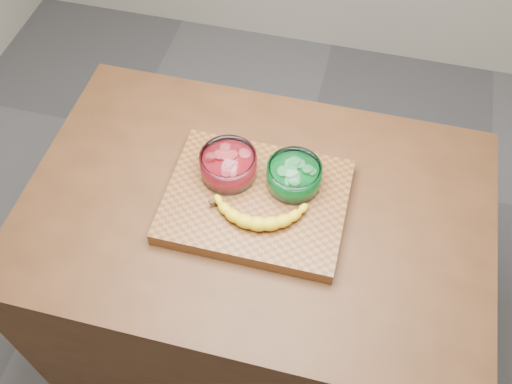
# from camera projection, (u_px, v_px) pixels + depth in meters

# --- Properties ---
(ground) EXTENTS (3.50, 3.50, 0.00)m
(ground) POSITION_uv_depth(u_px,v_px,m) (256.00, 337.00, 2.19)
(ground) COLOR slate
(ground) RESTS_ON ground
(counter) EXTENTS (1.20, 0.80, 0.90)m
(counter) POSITION_uv_depth(u_px,v_px,m) (256.00, 285.00, 1.82)
(counter) COLOR #4C2C17
(counter) RESTS_ON ground
(cutting_board) EXTENTS (0.45, 0.35, 0.04)m
(cutting_board) POSITION_uv_depth(u_px,v_px,m) (256.00, 201.00, 1.44)
(cutting_board) COLOR brown
(cutting_board) RESTS_ON counter
(bowl_red) EXTENTS (0.14, 0.14, 0.07)m
(bowl_red) POSITION_uv_depth(u_px,v_px,m) (229.00, 165.00, 1.44)
(bowl_red) COLOR white
(bowl_red) RESTS_ON cutting_board
(bowl_green) EXTENTS (0.14, 0.14, 0.06)m
(bowl_green) POSITION_uv_depth(u_px,v_px,m) (294.00, 176.00, 1.42)
(bowl_green) COLOR white
(bowl_green) RESTS_ON cutting_board
(banana) EXTENTS (0.27, 0.13, 0.04)m
(banana) POSITION_uv_depth(u_px,v_px,m) (258.00, 211.00, 1.38)
(banana) COLOR yellow
(banana) RESTS_ON cutting_board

